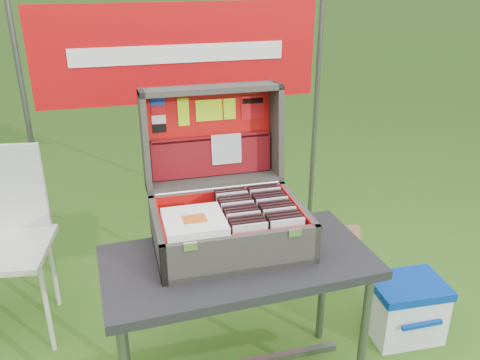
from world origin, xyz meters
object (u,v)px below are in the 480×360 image
object	(u,v)px
suitcase	(226,175)
cooler	(405,309)
table	(238,325)
cardboard_box	(332,257)
chair	(3,252)

from	to	relation	value
suitcase	cooler	xyz separation A→B (m)	(0.92, -0.04, -0.82)
suitcase	cooler	bearing A→B (deg)	-2.37
table	cooler	distance (m)	0.93
cooler	cardboard_box	bearing A→B (deg)	110.58
table	chair	bearing A→B (deg)	144.70
table	chair	world-z (taller)	chair
suitcase	chair	xyz separation A→B (m)	(-1.01, 0.48, -0.50)
suitcase	cardboard_box	world-z (taller)	suitcase
table	chair	size ratio (longest dim) A/B	1.13
table	suitcase	size ratio (longest dim) A/B	1.75
table	suitcase	distance (m)	0.66
table	chair	xyz separation A→B (m)	(-1.02, 0.64, 0.14)
table	suitcase	xyz separation A→B (m)	(-0.01, 0.16, 0.64)
chair	cardboard_box	world-z (taller)	chair
cooler	chair	size ratio (longest dim) A/B	0.37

